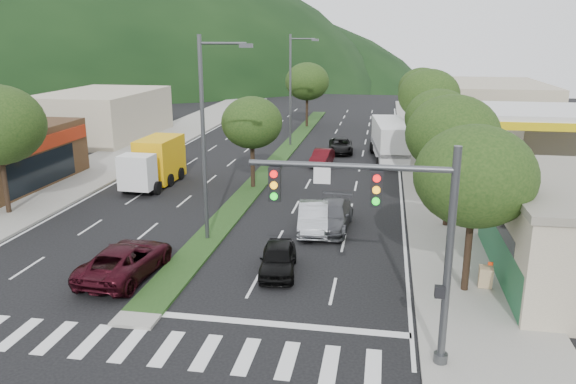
% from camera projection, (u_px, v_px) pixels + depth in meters
% --- Properties ---
extents(ground, '(160.00, 160.00, 0.00)m').
position_uv_depth(ground, '(141.00, 315.00, 20.71)').
color(ground, black).
rests_on(ground, ground).
extents(sidewalk_right, '(5.00, 90.00, 0.15)m').
position_uv_depth(sidewalk_right, '(436.00, 170.00, 42.33)').
color(sidewalk_right, gray).
rests_on(sidewalk_right, ground).
extents(sidewalk_left, '(6.00, 90.00, 0.15)m').
position_uv_depth(sidewalk_left, '(120.00, 158.00, 46.53)').
color(sidewalk_left, gray).
rests_on(sidewalk_left, ground).
extents(median, '(1.60, 56.00, 0.12)m').
position_uv_depth(median, '(280.00, 156.00, 47.24)').
color(median, '#183312').
rests_on(median, ground).
extents(crosswalk, '(19.00, 2.20, 0.01)m').
position_uv_depth(crosswalk, '(116.00, 343.00, 18.81)').
color(crosswalk, silver).
rests_on(crosswalk, ground).
extents(traffic_signal, '(6.12, 0.40, 7.00)m').
position_uv_depth(traffic_signal, '(397.00, 223.00, 16.50)').
color(traffic_signal, '#47494C').
rests_on(traffic_signal, ground).
extents(gas_canopy, '(12.20, 8.20, 5.25)m').
position_uv_depth(gas_canopy, '(545.00, 118.00, 37.18)').
color(gas_canopy, silver).
rests_on(gas_canopy, ground).
extents(bldg_left_far, '(9.00, 14.00, 4.60)m').
position_uv_depth(bldg_left_far, '(103.00, 115.00, 55.45)').
color(bldg_left_far, beige).
rests_on(bldg_left_far, ground).
extents(bldg_right_far, '(10.00, 16.00, 5.20)m').
position_uv_depth(bldg_right_far, '(492.00, 108.00, 58.51)').
color(bldg_right_far, beige).
rests_on(bldg_right_far, ground).
extents(hill_far, '(176.00, 132.00, 82.00)m').
position_uv_depth(hill_far, '(23.00, 76.00, 138.17)').
color(hill_far, black).
rests_on(hill_far, ground).
extents(tree_r_a, '(4.60, 4.60, 6.63)m').
position_uv_depth(tree_r_a, '(475.00, 176.00, 21.22)').
color(tree_r_a, black).
rests_on(tree_r_a, sidewalk_right).
extents(tree_r_b, '(4.80, 4.80, 6.94)m').
position_uv_depth(tree_r_b, '(452.00, 135.00, 28.74)').
color(tree_r_b, black).
rests_on(tree_r_b, sidewalk_right).
extents(tree_r_c, '(4.40, 4.40, 6.48)m').
position_uv_depth(tree_r_c, '(439.00, 118.00, 36.41)').
color(tree_r_c, black).
rests_on(tree_r_c, sidewalk_right).
extents(tree_r_d, '(5.00, 5.00, 7.17)m').
position_uv_depth(tree_r_d, '(429.00, 95.00, 45.77)').
color(tree_r_d, black).
rests_on(tree_r_d, sidewalk_right).
extents(tree_r_e, '(4.60, 4.60, 6.71)m').
position_uv_depth(tree_r_e, '(422.00, 88.00, 55.33)').
color(tree_r_e, black).
rests_on(tree_r_e, sidewalk_right).
extents(tree_med_near, '(4.00, 4.00, 6.02)m').
position_uv_depth(tree_med_near, '(252.00, 123.00, 36.57)').
color(tree_med_near, black).
rests_on(tree_med_near, median).
extents(tree_med_far, '(4.80, 4.80, 6.94)m').
position_uv_depth(tree_med_far, '(307.00, 82.00, 61.07)').
color(tree_med_far, black).
rests_on(tree_med_far, median).
extents(streetlight_near, '(2.60, 0.25, 10.00)m').
position_uv_depth(streetlight_near, '(207.00, 130.00, 26.74)').
color(streetlight_near, '#47494C').
rests_on(streetlight_near, ground).
extents(streetlight_mid, '(2.60, 0.25, 10.00)m').
position_uv_depth(streetlight_mid, '(293.00, 85.00, 50.45)').
color(streetlight_mid, '#47494C').
rests_on(streetlight_mid, ground).
extents(sedan_silver, '(1.99, 4.52, 1.44)m').
position_uv_depth(sedan_silver, '(313.00, 217.00, 29.44)').
color(sedan_silver, '#B4B7BC').
rests_on(sedan_silver, ground).
extents(suv_maroon, '(2.75, 5.40, 1.46)m').
position_uv_depth(suv_maroon, '(126.00, 260.00, 23.88)').
color(suv_maroon, '#330B13').
rests_on(suv_maroon, ground).
extents(car_queue_a, '(1.96, 3.92, 1.28)m').
position_uv_depth(car_queue_a, '(278.00, 259.00, 24.25)').
color(car_queue_a, black).
rests_on(car_queue_a, ground).
extents(car_queue_b, '(2.25, 4.98, 1.42)m').
position_uv_depth(car_queue_b, '(331.00, 216.00, 29.73)').
color(car_queue_b, '#4A4B4F').
rests_on(car_queue_b, ground).
extents(car_queue_c, '(1.70, 3.87, 1.24)m').
position_uv_depth(car_queue_c, '(322.00, 157.00, 44.27)').
color(car_queue_c, '#470B11').
rests_on(car_queue_c, ground).
extents(car_queue_d, '(2.44, 4.58, 1.22)m').
position_uv_depth(car_queue_d, '(341.00, 146.00, 48.83)').
color(car_queue_d, black).
rests_on(car_queue_d, ground).
extents(box_truck, '(2.61, 6.38, 3.12)m').
position_uv_depth(box_truck, '(156.00, 163.00, 38.33)').
color(box_truck, white).
rests_on(box_truck, ground).
extents(motorhome, '(3.35, 8.41, 3.14)m').
position_uv_depth(motorhome, '(390.00, 139.00, 45.95)').
color(motorhome, silver).
rests_on(motorhome, ground).
extents(a_frame_sign, '(0.58, 0.65, 1.20)m').
position_uv_depth(a_frame_sign, '(486.00, 275.00, 22.48)').
color(a_frame_sign, tan).
rests_on(a_frame_sign, sidewalk_right).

